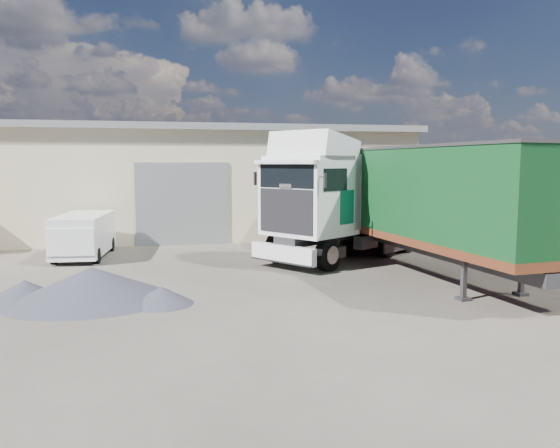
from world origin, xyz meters
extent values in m
plane|color=#27251F|center=(0.00, 0.00, 0.00)|extent=(120.00, 120.00, 0.00)
cube|color=beige|center=(-6.00, 16.00, 2.50)|extent=(30.00, 12.00, 5.00)
cube|color=slate|center=(-6.00, 16.00, 5.15)|extent=(30.60, 12.60, 0.30)
cube|color=slate|center=(-2.00, 9.98, 1.80)|extent=(4.00, 0.08, 3.60)
cube|color=slate|center=(-6.00, 16.00, 5.35)|extent=(30.60, 0.40, 0.15)
cube|color=#993D27|center=(11.50, 6.00, 1.25)|extent=(0.35, 26.00, 2.50)
cylinder|color=black|center=(1.86, 4.03, 0.55)|extent=(2.41, 2.73, 1.11)
cylinder|color=black|center=(4.82, 6.18, 0.55)|extent=(2.44, 2.78, 1.11)
cylinder|color=black|center=(6.01, 7.04, 0.55)|extent=(2.44, 2.78, 1.11)
cube|color=#2D2D30|center=(3.89, 5.51, 0.94)|extent=(6.14, 4.81, 0.31)
cube|color=silver|center=(1.05, 3.45, 0.58)|extent=(1.78, 2.31, 0.58)
cube|color=silver|center=(2.15, 4.25, 2.38)|extent=(3.48, 3.53, 2.56)
cube|color=black|center=(1.18, 3.54, 1.99)|extent=(1.40, 1.90, 1.46)
cube|color=black|center=(1.20, 3.56, 3.14)|extent=(1.42, 1.94, 0.78)
cube|color=silver|center=(2.32, 4.37, 4.03)|extent=(3.16, 3.29, 1.28)
cube|color=#0D5D49|center=(1.72, 5.56, 2.09)|extent=(0.64, 0.47, 1.15)
cube|color=#0D5D49|center=(3.26, 3.43, 2.09)|extent=(0.64, 0.47, 1.15)
cylinder|color=#2D2D30|center=(4.99, 6.31, 1.16)|extent=(1.61, 1.61, 0.13)
cube|color=#2D2D30|center=(4.84, -1.36, 0.56)|extent=(0.34, 0.34, 1.12)
cube|color=#2D2D30|center=(6.67, -1.17, 0.56)|extent=(0.34, 0.34, 1.12)
cylinder|color=black|center=(4.95, 6.70, 0.54)|extent=(2.70, 1.34, 1.08)
cube|color=#2D2D30|center=(5.37, 2.59, 0.92)|extent=(2.04, 12.26, 0.36)
cube|color=#5A2A14|center=(5.37, 2.59, 1.25)|extent=(3.77, 12.44, 0.24)
cube|color=black|center=(5.37, 2.59, 2.70)|extent=(3.77, 12.44, 2.65)
cube|color=#2D2D30|center=(5.37, 2.59, 4.05)|extent=(3.84, 12.50, 0.08)
cylinder|color=black|center=(-5.91, 6.21, 0.28)|extent=(1.69, 0.71, 0.57)
cylinder|color=black|center=(-5.67, 8.95, 0.28)|extent=(1.69, 0.71, 0.57)
cube|color=silver|center=(-5.79, 7.58, 0.90)|extent=(1.98, 4.08, 1.46)
cube|color=silver|center=(-5.94, 5.95, 0.86)|extent=(1.65, 0.91, 0.95)
cube|color=black|center=(-5.92, 6.13, 1.33)|extent=(1.50, 0.20, 0.52)
cone|color=#20222B|center=(-4.63, 0.50, 0.46)|extent=(5.02, 5.02, 0.91)
cone|color=#20222B|center=(-2.87, -0.13, 0.23)|extent=(1.88, 1.88, 0.46)
cone|color=#20222B|center=(-6.37, 0.96, 0.27)|extent=(2.30, 2.30, 0.55)
camera|label=1|loc=(-2.71, -14.03, 3.58)|focal=35.00mm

